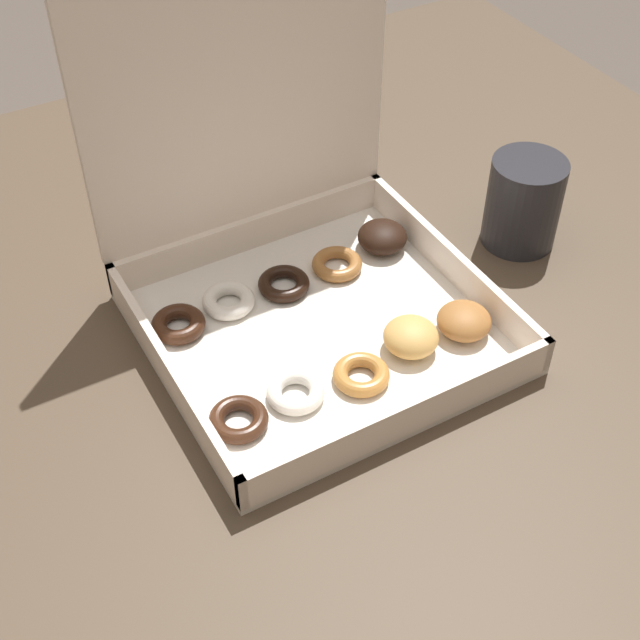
% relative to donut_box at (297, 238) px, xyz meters
% --- Properties ---
extents(dining_table, '(1.16, 1.03, 0.71)m').
position_rel_donut_box_xyz_m(dining_table, '(0.01, -0.02, -0.16)').
color(dining_table, '#4C3D2D').
rests_on(dining_table, ground_plane).
extents(donut_box, '(0.31, 0.31, 0.35)m').
position_rel_donut_box_xyz_m(donut_box, '(0.00, 0.00, 0.00)').
color(donut_box, silver).
rests_on(donut_box, dining_table).
extents(coffee_mug, '(0.08, 0.08, 0.10)m').
position_rel_donut_box_xyz_m(coffee_mug, '(0.25, -0.03, -0.03)').
color(coffee_mug, '#232328').
rests_on(coffee_mug, dining_table).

